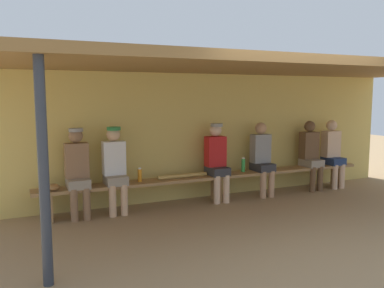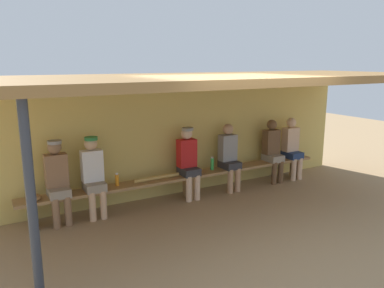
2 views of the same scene
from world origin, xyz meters
TOP-DOWN VIEW (x-y plane):
  - ground_plane at (0.00, 0.00)m, footprint 24.00×24.00m
  - back_wall at (0.00, 2.00)m, footprint 8.00×0.20m
  - dugout_roof at (0.00, 0.70)m, footprint 8.00×2.80m
  - support_post at (-2.94, -0.55)m, footprint 0.10×0.10m
  - bench at (0.00, 1.55)m, footprint 6.00×0.36m
  - player_middle at (-2.33, 1.55)m, footprint 0.34×0.42m
  - player_near_post at (2.60, 1.55)m, footprint 0.34×0.42m
  - player_with_sunglasses at (0.01, 1.55)m, footprint 0.34×0.42m
  - player_in_blue at (2.05, 1.55)m, footprint 0.34×0.42m
  - player_shirtless_tan at (-1.77, 1.55)m, footprint 0.34×0.42m
  - player_leftmost at (0.93, 1.55)m, footprint 0.34×0.42m
  - water_bottle_clear at (0.56, 1.59)m, footprint 0.06×0.06m
  - water_bottle_orange at (-1.37, 1.57)m, footprint 0.06×0.06m
  - baseball_glove_tan at (-2.68, 1.51)m, footprint 0.17×0.24m
  - baseball_bat at (-0.64, 1.55)m, footprint 0.87×0.08m

SIDE VIEW (x-z plane):
  - ground_plane at x=0.00m, z-range 0.00..0.00m
  - bench at x=0.00m, z-range 0.16..0.62m
  - baseball_bat at x=-0.64m, z-range 0.46..0.53m
  - baseball_glove_tan at x=-2.68m, z-range 0.46..0.55m
  - water_bottle_orange at x=-1.37m, z-range 0.45..0.68m
  - water_bottle_clear at x=0.56m, z-range 0.45..0.71m
  - player_near_post at x=2.60m, z-range 0.06..1.40m
  - player_in_blue at x=2.05m, z-range 0.06..1.40m
  - player_leftmost at x=0.93m, z-range 0.06..1.40m
  - player_middle at x=-2.33m, z-range 0.07..1.42m
  - player_with_sunglasses at x=0.01m, z-range 0.07..1.42m
  - player_shirtless_tan at x=-1.77m, z-range 0.07..1.42m
  - back_wall at x=0.00m, z-range 0.00..2.20m
  - support_post at x=-2.94m, z-range 0.00..2.20m
  - dugout_roof at x=0.00m, z-range 2.20..2.32m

